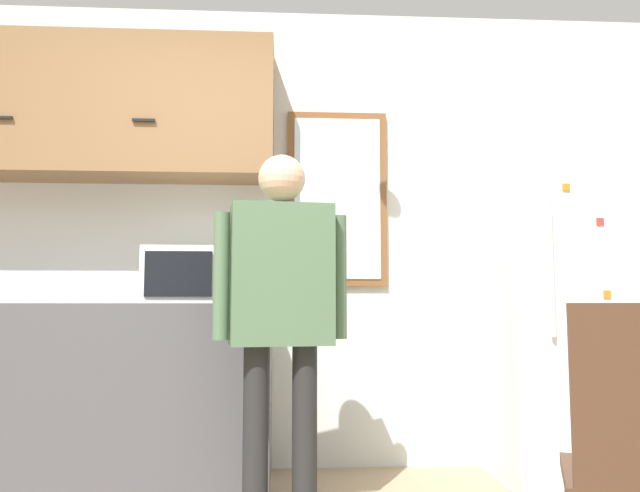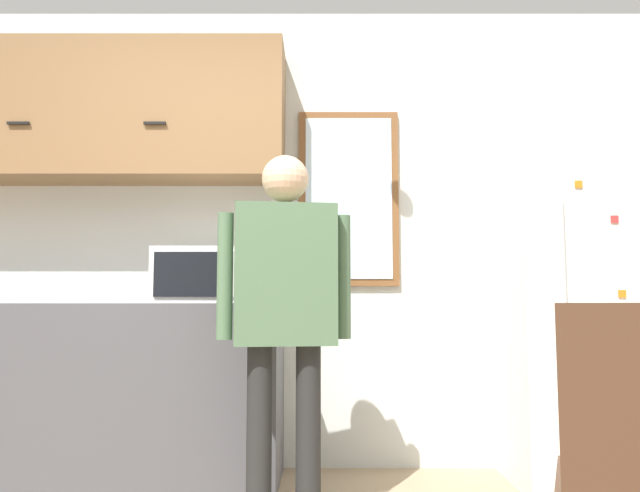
% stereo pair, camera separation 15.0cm
% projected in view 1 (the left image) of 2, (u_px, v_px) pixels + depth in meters
% --- Properties ---
extents(back_wall, '(6.00, 0.06, 2.70)m').
position_uv_depth(back_wall, '(288.00, 233.00, 3.70)').
color(back_wall, silver).
rests_on(back_wall, ground_plane).
extents(counter, '(2.11, 0.65, 0.93)m').
position_uv_depth(counter, '(64.00, 395.00, 3.20)').
color(counter, '#4C4C51').
rests_on(counter, ground_plane).
extents(upper_cabinets, '(2.11, 0.37, 0.79)m').
position_uv_depth(upper_cabinets, '(85.00, 108.00, 3.49)').
color(upper_cabinets, olive).
extents(microwave, '(0.46, 0.38, 0.28)m').
position_uv_depth(microwave, '(192.00, 276.00, 3.22)').
color(microwave, white).
rests_on(microwave, counter).
extents(person, '(0.59, 0.28, 1.60)m').
position_uv_depth(person, '(281.00, 295.00, 2.75)').
color(person, black).
rests_on(person, ground_plane).
extents(refrigerator, '(0.78, 0.66, 1.91)m').
position_uv_depth(refrigerator, '(565.00, 300.00, 3.40)').
color(refrigerator, white).
rests_on(refrigerator, ground_plane).
extents(window, '(0.59, 0.05, 1.04)m').
position_uv_depth(window, '(337.00, 198.00, 3.69)').
color(window, brown).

